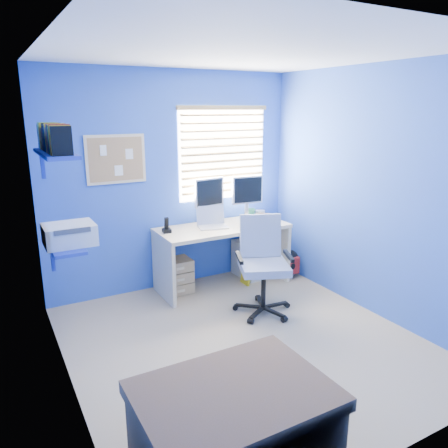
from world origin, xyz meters
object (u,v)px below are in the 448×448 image
laptop (213,218)px  office_chair (263,277)px  cat (261,220)px  desk (223,256)px  tower_pc (247,260)px

laptop → office_chair: office_chair is taller
laptop → cat: 0.56m
desk → office_chair: (0.04, -0.79, 0.00)m
cat → tower_pc: (0.02, 0.31, -0.59)m
office_chair → cat: bearing=59.1°
cat → desk: bearing=134.8°
desk → office_chair: 0.79m
cat → tower_pc: bearing=70.2°
laptop → tower_pc: size_ratio=0.73×
desk → laptop: 0.50m
cat → tower_pc: size_ratio=0.96×
tower_pc → office_chair: (-0.36, -0.89, 0.15)m
desk → laptop: laptop is taller
laptop → office_chair: size_ratio=0.33×
desk → cat: 0.63m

